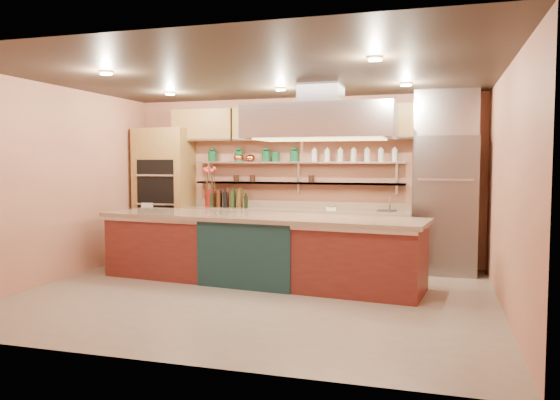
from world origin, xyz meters
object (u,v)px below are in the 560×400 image
(refrigerator, at_px, (444,205))
(green_canister, at_px, (276,157))
(flower_vase, at_px, (210,198))
(island, at_px, (258,249))
(kitchen_scale, at_px, (332,207))
(copper_kettle, at_px, (250,158))

(refrigerator, bearing_deg, green_canister, 175.27)
(refrigerator, xyz_separation_m, flower_vase, (-3.91, 0.01, 0.03))
(island, bearing_deg, kitchen_scale, 68.17)
(island, xyz_separation_m, kitchen_scale, (0.78, 1.46, 0.50))
(flower_vase, distance_m, copper_kettle, 0.99)
(island, height_order, kitchen_scale, kitchen_scale)
(island, bearing_deg, refrigerator, 35.97)
(island, xyz_separation_m, copper_kettle, (-0.70, 1.68, 1.30))
(kitchen_scale, distance_m, copper_kettle, 1.70)
(refrigerator, bearing_deg, island, -150.24)
(refrigerator, bearing_deg, kitchen_scale, 179.67)
(island, xyz_separation_m, green_canister, (-0.24, 1.68, 1.32))
(island, distance_m, kitchen_scale, 1.73)
(flower_vase, bearing_deg, refrigerator, -0.15)
(refrigerator, distance_m, island, 2.97)
(refrigerator, height_order, copper_kettle, refrigerator)
(refrigerator, height_order, green_canister, refrigerator)
(island, relative_size, kitchen_scale, 28.22)
(copper_kettle, bearing_deg, island, -67.34)
(refrigerator, height_order, flower_vase, refrigerator)
(flower_vase, relative_size, kitchen_scale, 1.87)
(kitchen_scale, relative_size, copper_kettle, 1.02)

